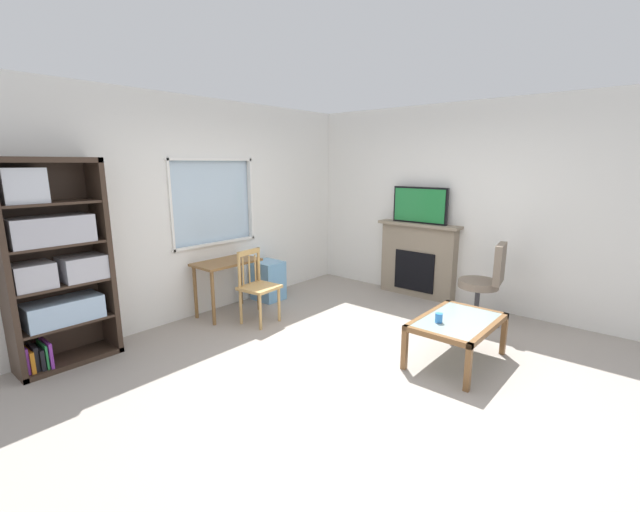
{
  "coord_description": "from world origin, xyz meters",
  "views": [
    {
      "loc": [
        -3.13,
        -2.25,
        1.93
      ],
      "look_at": [
        0.17,
        0.57,
        0.97
      ],
      "focal_mm": 23.54,
      "sensor_mm": 36.0,
      "label": 1
    }
  ],
  "objects_px": {
    "bookshelf": "(54,263)",
    "fireplace": "(418,260)",
    "plastic_drawer_unit": "(268,280)",
    "coffee_table": "(457,325)",
    "office_chair": "(486,279)",
    "desk_under_window": "(227,271)",
    "wooden_chair": "(257,286)",
    "sippy_cup": "(439,318)",
    "tv": "(420,205)"
  },
  "relations": [
    {
      "from": "tv",
      "to": "fireplace",
      "type": "bearing_deg",
      "value": 0.0
    },
    {
      "from": "desk_under_window",
      "to": "tv",
      "type": "relative_size",
      "value": 1.0
    },
    {
      "from": "bookshelf",
      "to": "fireplace",
      "type": "bearing_deg",
      "value": -20.9
    },
    {
      "from": "bookshelf",
      "to": "office_chair",
      "type": "xyz_separation_m",
      "value": [
        3.75,
        -2.75,
        -0.46
      ]
    },
    {
      "from": "wooden_chair",
      "to": "sippy_cup",
      "type": "height_order",
      "value": "wooden_chair"
    },
    {
      "from": "fireplace",
      "to": "tv",
      "type": "height_order",
      "value": "tv"
    },
    {
      "from": "office_chair",
      "to": "coffee_table",
      "type": "xyz_separation_m",
      "value": [
        -1.24,
        -0.17,
        -0.18
      ]
    },
    {
      "from": "bookshelf",
      "to": "plastic_drawer_unit",
      "type": "bearing_deg",
      "value": -1.27
    },
    {
      "from": "plastic_drawer_unit",
      "to": "coffee_table",
      "type": "bearing_deg",
      "value": -92.53
    },
    {
      "from": "desk_under_window",
      "to": "fireplace",
      "type": "height_order",
      "value": "fireplace"
    },
    {
      "from": "plastic_drawer_unit",
      "to": "fireplace",
      "type": "height_order",
      "value": "fireplace"
    },
    {
      "from": "bookshelf",
      "to": "wooden_chair",
      "type": "height_order",
      "value": "bookshelf"
    },
    {
      "from": "plastic_drawer_unit",
      "to": "coffee_table",
      "type": "relative_size",
      "value": 0.56
    },
    {
      "from": "wooden_chair",
      "to": "fireplace",
      "type": "xyz_separation_m",
      "value": [
        2.24,
        -0.98,
        0.08
      ]
    },
    {
      "from": "bookshelf",
      "to": "desk_under_window",
      "type": "xyz_separation_m",
      "value": [
        1.89,
        -0.11,
        -0.43
      ]
    },
    {
      "from": "plastic_drawer_unit",
      "to": "fireplace",
      "type": "bearing_deg",
      "value": -44.85
    },
    {
      "from": "coffee_table",
      "to": "tv",
      "type": "bearing_deg",
      "value": 38.41
    },
    {
      "from": "office_chair",
      "to": "sippy_cup",
      "type": "relative_size",
      "value": 11.11
    },
    {
      "from": "desk_under_window",
      "to": "coffee_table",
      "type": "relative_size",
      "value": 0.82
    },
    {
      "from": "wooden_chair",
      "to": "fireplace",
      "type": "distance_m",
      "value": 2.45
    },
    {
      "from": "plastic_drawer_unit",
      "to": "office_chair",
      "type": "relative_size",
      "value": 0.56
    },
    {
      "from": "tv",
      "to": "bookshelf",
      "type": "bearing_deg",
      "value": 159.01
    },
    {
      "from": "office_chair",
      "to": "fireplace",
      "type": "bearing_deg",
      "value": 69.0
    },
    {
      "from": "bookshelf",
      "to": "fireplace",
      "type": "height_order",
      "value": "bookshelf"
    },
    {
      "from": "desk_under_window",
      "to": "sippy_cup",
      "type": "distance_m",
      "value": 2.73
    },
    {
      "from": "bookshelf",
      "to": "coffee_table",
      "type": "relative_size",
      "value": 1.99
    },
    {
      "from": "sippy_cup",
      "to": "desk_under_window",
      "type": "bearing_deg",
      "value": 98.94
    },
    {
      "from": "plastic_drawer_unit",
      "to": "tv",
      "type": "height_order",
      "value": "tv"
    },
    {
      "from": "plastic_drawer_unit",
      "to": "office_chair",
      "type": "xyz_separation_m",
      "value": [
        1.11,
        -2.69,
        0.27
      ]
    },
    {
      "from": "fireplace",
      "to": "wooden_chair",
      "type": "bearing_deg",
      "value": 156.42
    },
    {
      "from": "wooden_chair",
      "to": "fireplace",
      "type": "height_order",
      "value": "fireplace"
    },
    {
      "from": "sippy_cup",
      "to": "office_chair",
      "type": "bearing_deg",
      "value": 2.39
    },
    {
      "from": "coffee_table",
      "to": "sippy_cup",
      "type": "xyz_separation_m",
      "value": [
        -0.2,
        0.11,
        0.11
      ]
    },
    {
      "from": "office_chair",
      "to": "coffee_table",
      "type": "height_order",
      "value": "office_chair"
    },
    {
      "from": "office_chair",
      "to": "desk_under_window",
      "type": "bearing_deg",
      "value": 125.13
    },
    {
      "from": "bookshelf",
      "to": "office_chair",
      "type": "distance_m",
      "value": 4.67
    },
    {
      "from": "bookshelf",
      "to": "desk_under_window",
      "type": "distance_m",
      "value": 1.94
    },
    {
      "from": "fireplace",
      "to": "desk_under_window",
      "type": "bearing_deg",
      "value": 147.0
    },
    {
      "from": "bookshelf",
      "to": "wooden_chair",
      "type": "distance_m",
      "value": 2.12
    },
    {
      "from": "bookshelf",
      "to": "coffee_table",
      "type": "bearing_deg",
      "value": -49.23
    },
    {
      "from": "bookshelf",
      "to": "desk_under_window",
      "type": "relative_size",
      "value": 2.42
    },
    {
      "from": "tv",
      "to": "office_chair",
      "type": "distance_m",
      "value": 1.45
    },
    {
      "from": "wooden_chair",
      "to": "office_chair",
      "type": "relative_size",
      "value": 0.9
    },
    {
      "from": "coffee_table",
      "to": "fireplace",
      "type": "bearing_deg",
      "value": 38.11
    },
    {
      "from": "fireplace",
      "to": "coffee_table",
      "type": "xyz_separation_m",
      "value": [
        -1.68,
        -1.32,
        -0.17
      ]
    },
    {
      "from": "bookshelf",
      "to": "plastic_drawer_unit",
      "type": "distance_m",
      "value": 2.74
    },
    {
      "from": "plastic_drawer_unit",
      "to": "tv",
      "type": "bearing_deg",
      "value": -45.19
    },
    {
      "from": "sippy_cup",
      "to": "wooden_chair",
      "type": "bearing_deg",
      "value": 99.55
    },
    {
      "from": "coffee_table",
      "to": "sippy_cup",
      "type": "relative_size",
      "value": 11.09
    },
    {
      "from": "wooden_chair",
      "to": "sippy_cup",
      "type": "distance_m",
      "value": 2.22
    }
  ]
}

